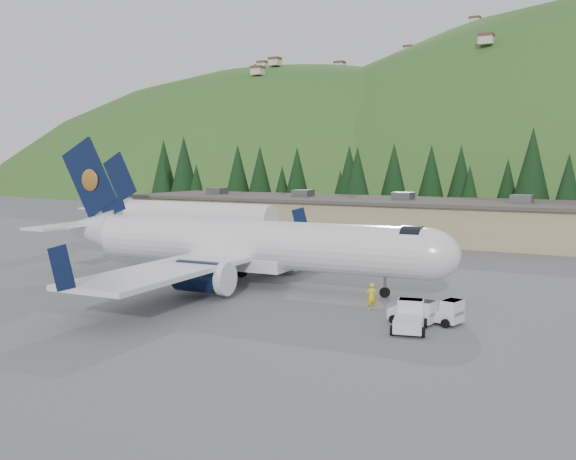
% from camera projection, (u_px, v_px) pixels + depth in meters
% --- Properties ---
extents(ground, '(600.00, 600.00, 0.00)m').
position_uv_depth(ground, '(253.00, 285.00, 52.59)').
color(ground, slate).
extents(airliner, '(37.22, 34.90, 12.36)m').
position_uv_depth(airliner, '(241.00, 245.00, 52.71)').
color(airliner, white).
rests_on(airliner, ground).
extents(second_airliner, '(27.50, 11.00, 10.05)m').
position_uv_depth(second_airliner, '(179.00, 214.00, 83.33)').
color(second_airliner, white).
rests_on(second_airliner, ground).
extents(baggage_tug_a, '(3.27, 2.37, 1.60)m').
position_uv_depth(baggage_tug_a, '(442.00, 312.00, 39.97)').
color(baggage_tug_a, silver).
rests_on(baggage_tug_a, ground).
extents(baggage_tug_b, '(2.98, 1.98, 1.51)m').
position_uv_depth(baggage_tug_b, '(416.00, 313.00, 39.97)').
color(baggage_tug_b, silver).
rests_on(baggage_tug_b, ground).
extents(baggage_tug_c, '(2.58, 3.56, 1.74)m').
position_uv_depth(baggage_tug_c, '(410.00, 318.00, 38.34)').
color(baggage_tug_c, silver).
rests_on(baggage_tug_c, ground).
extents(terminal_building, '(71.00, 17.00, 6.10)m').
position_uv_depth(terminal_building, '(368.00, 217.00, 87.87)').
color(terminal_building, '#9C9061').
rests_on(terminal_building, ground).
extents(ramp_worker, '(0.82, 0.78, 1.88)m').
position_uv_depth(ramp_worker, '(371.00, 296.00, 43.67)').
color(ramp_worker, yellow).
rests_on(ramp_worker, ground).
extents(tree_line, '(113.03, 17.45, 14.33)m').
position_uv_depth(tree_line, '(398.00, 178.00, 108.76)').
color(tree_line, black).
rests_on(tree_line, ground).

